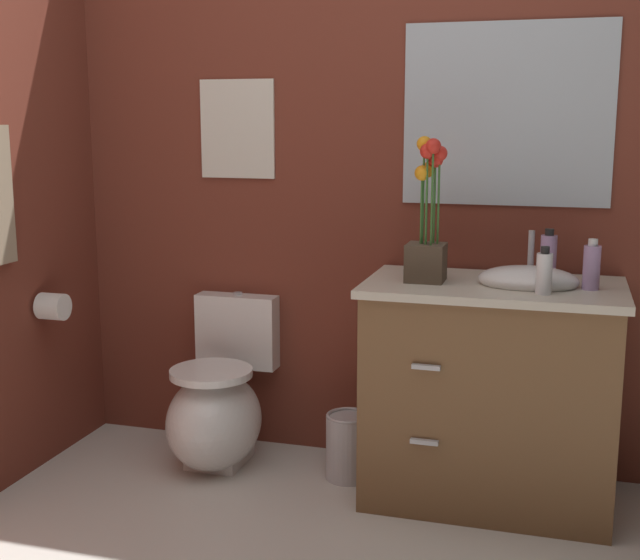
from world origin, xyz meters
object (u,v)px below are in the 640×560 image
at_px(toilet, 219,407).
at_px(trash_bin, 348,446).
at_px(lotion_bottle, 592,267).
at_px(vanity_cabinet, 491,390).
at_px(wall_mirror, 507,115).
at_px(flower_vase, 427,229).
at_px(toilet_paper_roll, 53,306).
at_px(wall_poster, 237,129).
at_px(soap_bottle, 548,257).
at_px(hand_wash_bottle, 544,273).

relative_size(toilet, trash_bin, 2.54).
distance_m(toilet, lotion_bottle, 1.61).
height_order(vanity_cabinet, wall_mirror, wall_mirror).
bearing_deg(flower_vase, trash_bin, 170.53).
bearing_deg(toilet_paper_roll, toilet, 17.13).
height_order(vanity_cabinet, wall_poster, wall_poster).
relative_size(lotion_bottle, wall_mirror, 0.23).
bearing_deg(wall_poster, toilet, -90.00).
distance_m(soap_bottle, toilet_paper_roll, 1.98).
height_order(toilet, toilet_paper_roll, toilet_paper_roll).
bearing_deg(soap_bottle, wall_mirror, 136.32).
relative_size(trash_bin, wall_poster, 0.66).
bearing_deg(lotion_bottle, wall_poster, 168.03).
xyz_separation_m(toilet, trash_bin, (0.56, 0.00, -0.11)).
relative_size(hand_wash_bottle, trash_bin, 0.61).
bearing_deg(toilet_paper_roll, trash_bin, 9.34).
bearing_deg(hand_wash_bottle, lotion_bottle, 39.12).
bearing_deg(toilet, wall_mirror, 13.47).
bearing_deg(vanity_cabinet, hand_wash_bottle, -39.06).
bearing_deg(trash_bin, toilet_paper_roll, -170.66).
bearing_deg(wall_poster, flower_vase, -20.07).
distance_m(toilet, vanity_cabinet, 1.14).
relative_size(vanity_cabinet, wall_poster, 2.47).
xyz_separation_m(vanity_cabinet, wall_poster, (-1.12, 0.29, 0.96)).
height_order(toilet, wall_mirror, wall_mirror).
height_order(flower_vase, hand_wash_bottle, flower_vase).
bearing_deg(toilet, toilet_paper_roll, -162.87).
bearing_deg(toilet, flower_vase, -3.31).
relative_size(flower_vase, soap_bottle, 2.75).
height_order(toilet, trash_bin, toilet).
bearing_deg(toilet, soap_bottle, 4.00).
bearing_deg(lotion_bottle, flower_vase, -179.03).
height_order(trash_bin, toilet_paper_roll, toilet_paper_roll).
height_order(flower_vase, trash_bin, flower_vase).
height_order(soap_bottle, toilet_paper_roll, soap_bottle).
xyz_separation_m(vanity_cabinet, lotion_bottle, (0.33, -0.01, 0.49)).
bearing_deg(wall_poster, hand_wash_bottle, -18.62).
xyz_separation_m(toilet, flower_vase, (0.87, -0.05, 0.79)).
height_order(flower_vase, wall_mirror, wall_mirror).
distance_m(toilet, trash_bin, 0.57).
xyz_separation_m(soap_bottle, trash_bin, (-0.74, -0.09, -0.79)).
bearing_deg(hand_wash_bottle, toilet_paper_roll, -179.18).
bearing_deg(wall_mirror, wall_poster, 180.00).
distance_m(vanity_cabinet, toilet_paper_roll, 1.78).
distance_m(flower_vase, soap_bottle, 0.47).
relative_size(toilet, hand_wash_bottle, 4.17).
bearing_deg(wall_mirror, soap_bottle, -43.68).
relative_size(wall_poster, wall_mirror, 0.52).
distance_m(soap_bottle, trash_bin, 1.09).
height_order(trash_bin, wall_mirror, wall_mirror).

